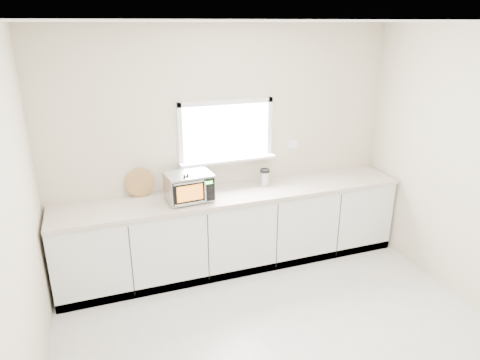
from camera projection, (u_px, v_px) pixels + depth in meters
name	position (u px, v px, depth m)	size (l,w,h in m)	color
back_wall	(226.00, 147.00, 4.87)	(4.00, 0.17, 2.70)	beige
cabinets	(235.00, 230.00, 4.93)	(3.92, 0.60, 0.88)	silver
countertop	(235.00, 194.00, 4.76)	(3.92, 0.64, 0.04)	beige
microwave	(189.00, 186.00, 4.49)	(0.49, 0.40, 0.30)	black
knife_block	(184.00, 190.00, 4.43)	(0.18, 0.25, 0.33)	#402316
cutting_board	(140.00, 183.00, 4.61)	(0.31, 0.31, 0.02)	#A57F40
coffee_grinder	(265.00, 177.00, 4.93)	(0.14, 0.14, 0.20)	#B8BBC0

